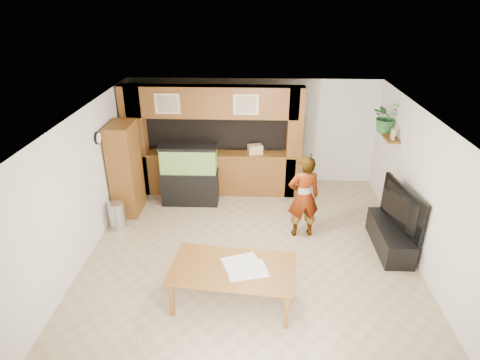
{
  "coord_description": "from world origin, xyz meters",
  "views": [
    {
      "loc": [
        0.06,
        -6.16,
        4.52
      ],
      "look_at": [
        -0.21,
        0.6,
        1.25
      ],
      "focal_mm": 30.0,
      "sensor_mm": 36.0,
      "label": 1
    }
  ],
  "objects_px": {
    "aquarium": "(190,175)",
    "television": "(396,208)",
    "pantry_cabinet": "(126,169)",
    "dining_table": "(232,286)",
    "person": "(304,197)"
  },
  "relations": [
    {
      "from": "television",
      "to": "aquarium",
      "type": "bearing_deg",
      "value": 56.42
    },
    {
      "from": "pantry_cabinet",
      "to": "person",
      "type": "relative_size",
      "value": 1.18
    },
    {
      "from": "aquarium",
      "to": "pantry_cabinet",
      "type": "bearing_deg",
      "value": -162.58
    },
    {
      "from": "aquarium",
      "to": "television",
      "type": "height_order",
      "value": "aquarium"
    },
    {
      "from": "pantry_cabinet",
      "to": "television",
      "type": "height_order",
      "value": "pantry_cabinet"
    },
    {
      "from": "aquarium",
      "to": "television",
      "type": "bearing_deg",
      "value": -22.24
    },
    {
      "from": "person",
      "to": "dining_table",
      "type": "bearing_deg",
      "value": 48.94
    },
    {
      "from": "television",
      "to": "person",
      "type": "bearing_deg",
      "value": 64.42
    },
    {
      "from": "aquarium",
      "to": "television",
      "type": "relative_size",
      "value": 1.02
    },
    {
      "from": "television",
      "to": "person",
      "type": "relative_size",
      "value": 0.81
    },
    {
      "from": "aquarium",
      "to": "television",
      "type": "xyz_separation_m",
      "value": [
        4.05,
        -1.63,
        0.19
      ]
    },
    {
      "from": "pantry_cabinet",
      "to": "television",
      "type": "relative_size",
      "value": 1.46
    },
    {
      "from": "pantry_cabinet",
      "to": "dining_table",
      "type": "height_order",
      "value": "pantry_cabinet"
    },
    {
      "from": "pantry_cabinet",
      "to": "dining_table",
      "type": "bearing_deg",
      "value": -49.2
    },
    {
      "from": "person",
      "to": "aquarium",
      "type": "bearing_deg",
      "value": -35.75
    }
  ]
}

